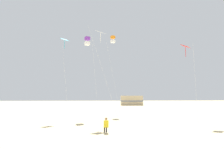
{
  "coord_description": "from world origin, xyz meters",
  "views": [
    {
      "loc": [
        -0.21,
        -7.09,
        2.82
      ],
      "look_at": [
        1.29,
        10.75,
        4.8
      ],
      "focal_mm": 30.82,
      "sensor_mm": 36.0,
      "label": 1
    }
  ],
  "objects_px": {
    "kite_flyer_standing": "(106,125)",
    "kite_box_orange": "(113,39)",
    "rv_van_tan": "(132,100)",
    "kite_diamond_scarlet": "(186,49)",
    "kite_diamond_white": "(101,36)",
    "kite_diamond_cyan": "(65,43)",
    "kite_box_violet": "(87,41)"
  },
  "relations": [
    {
      "from": "kite_diamond_white",
      "to": "kite_box_violet",
      "type": "relative_size",
      "value": 0.94
    },
    {
      "from": "kite_box_violet",
      "to": "kite_diamond_scarlet",
      "type": "height_order",
      "value": "kite_box_violet"
    },
    {
      "from": "kite_flyer_standing",
      "to": "kite_box_orange",
      "type": "relative_size",
      "value": 0.09
    },
    {
      "from": "kite_diamond_cyan",
      "to": "rv_van_tan",
      "type": "height_order",
      "value": "kite_diamond_cyan"
    },
    {
      "from": "kite_box_orange",
      "to": "rv_van_tan",
      "type": "relative_size",
      "value": 1.94
    },
    {
      "from": "kite_diamond_cyan",
      "to": "rv_van_tan",
      "type": "bearing_deg",
      "value": 65.27
    },
    {
      "from": "kite_flyer_standing",
      "to": "rv_van_tan",
      "type": "height_order",
      "value": "rv_van_tan"
    },
    {
      "from": "kite_diamond_white",
      "to": "kite_diamond_scarlet",
      "type": "height_order",
      "value": "kite_diamond_white"
    },
    {
      "from": "kite_box_orange",
      "to": "kite_diamond_white",
      "type": "height_order",
      "value": "kite_box_orange"
    },
    {
      "from": "kite_box_orange",
      "to": "kite_box_violet",
      "type": "distance_m",
      "value": 6.6
    },
    {
      "from": "kite_diamond_white",
      "to": "kite_box_violet",
      "type": "height_order",
      "value": "kite_box_violet"
    },
    {
      "from": "kite_diamond_scarlet",
      "to": "kite_box_orange",
      "type": "bearing_deg",
      "value": 123.02
    },
    {
      "from": "kite_box_violet",
      "to": "kite_diamond_scarlet",
      "type": "relative_size",
      "value": 1.29
    },
    {
      "from": "kite_box_orange",
      "to": "kite_diamond_white",
      "type": "xyz_separation_m",
      "value": [
        -2.25,
        -9.81,
        -2.53
      ]
    },
    {
      "from": "kite_diamond_cyan",
      "to": "kite_diamond_scarlet",
      "type": "xyz_separation_m",
      "value": [
        13.99,
        -4.67,
        -1.68
      ]
    },
    {
      "from": "kite_diamond_white",
      "to": "kite_diamond_scarlet",
      "type": "relative_size",
      "value": 1.21
    },
    {
      "from": "kite_flyer_standing",
      "to": "kite_box_orange",
      "type": "distance_m",
      "value": 19.8
    },
    {
      "from": "kite_box_violet",
      "to": "kite_diamond_white",
      "type": "bearing_deg",
      "value": -70.34
    },
    {
      "from": "kite_diamond_white",
      "to": "kite_diamond_cyan",
      "type": "relative_size",
      "value": 1.0
    },
    {
      "from": "kite_box_orange",
      "to": "kite_diamond_cyan",
      "type": "distance_m",
      "value": 9.65
    },
    {
      "from": "kite_flyer_standing",
      "to": "kite_diamond_white",
      "type": "height_order",
      "value": "kite_diamond_white"
    },
    {
      "from": "kite_box_orange",
      "to": "kite_diamond_scarlet",
      "type": "bearing_deg",
      "value": -56.98
    },
    {
      "from": "kite_diamond_white",
      "to": "kite_diamond_cyan",
      "type": "height_order",
      "value": "kite_diamond_cyan"
    },
    {
      "from": "kite_box_orange",
      "to": "kite_box_violet",
      "type": "height_order",
      "value": "kite_box_orange"
    },
    {
      "from": "kite_flyer_standing",
      "to": "kite_diamond_scarlet",
      "type": "height_order",
      "value": "kite_diamond_scarlet"
    },
    {
      "from": "kite_diamond_white",
      "to": "kite_diamond_cyan",
      "type": "xyz_separation_m",
      "value": [
        -4.59,
        3.48,
        0.03
      ]
    },
    {
      "from": "kite_flyer_standing",
      "to": "kite_diamond_scarlet",
      "type": "bearing_deg",
      "value": -157.23
    },
    {
      "from": "kite_box_orange",
      "to": "kite_diamond_scarlet",
      "type": "relative_size",
      "value": 1.5
    },
    {
      "from": "kite_diamond_white",
      "to": "kite_box_violet",
      "type": "distance_m",
      "value": 5.23
    },
    {
      "from": "kite_box_orange",
      "to": "kite_diamond_scarlet",
      "type": "distance_m",
      "value": 13.77
    },
    {
      "from": "kite_diamond_cyan",
      "to": "kite_flyer_standing",
      "type": "bearing_deg",
      "value": -63.15
    },
    {
      "from": "rv_van_tan",
      "to": "kite_diamond_scarlet",
      "type": "bearing_deg",
      "value": -87.53
    }
  ]
}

